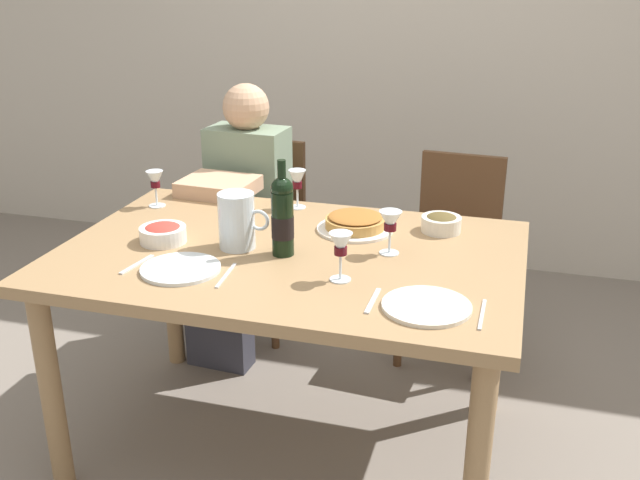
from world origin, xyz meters
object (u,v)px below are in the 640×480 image
Objects in this scene: baked_tart at (355,223)px; wine_glass_centre at (297,181)px; wine_glass_spare at (155,181)px; dinner_plate_right_setting at (427,306)px; water_pitcher at (237,224)px; dining_table at (290,276)px; olive_bowl at (441,222)px; chair_left at (261,222)px; wine_glass_right_diner at (390,223)px; chair_right at (454,244)px; salad_bowl at (163,233)px; wine_bottle at (283,216)px; wine_glass_left_diner at (341,246)px; diner_left at (238,214)px; dinner_plate_left_setting at (181,269)px.

baked_tart is 0.33m from wine_glass_centre.
dinner_plate_right_setting is at bearing -27.43° from wine_glass_spare.
dining_table is at bearing 6.60° from water_pitcher.
olive_bowl is 0.16× the size of chair_left.
chair_right is (0.14, 0.82, -0.37)m from wine_glass_right_diner.
salad_bowl is at bearing -59.03° from wine_glass_spare.
salad_bowl is 0.63× the size of dinner_plate_right_setting.
dining_table is at bearing 119.88° from chair_left.
wine_bottle is 2.10× the size of wine_glass_centre.
wine_glass_spare reaches higher than dining_table.
water_pitcher is 0.72m from dinner_plate_right_setting.
wine_glass_left_diner is 0.13× the size of diner_left.
dining_table is 6.10× the size of dinner_plate_left_setting.
wine_glass_spare is at bearing 32.65° from chair_right.
chair_right is at bearing 62.67° from dining_table.
chair_left is (-0.66, 1.09, -0.37)m from wine_glass_left_diner.
wine_glass_left_diner is (0.39, -0.16, 0.03)m from water_pitcher.
dinner_plate_right_setting is at bearing -22.76° from wine_glass_left_diner.
salad_bowl is 0.18× the size of chair_right.
wine_glass_left_diner is 0.61× the size of dinner_plate_right_setting.
dinner_plate_right_setting reaches higher than dining_table.
dinner_plate_right_setting is at bearing 131.72° from chair_left.
baked_tart reaches higher than dining_table.
water_pitcher reaches higher than dinner_plate_left_setting.
baked_tart is at bearing -33.53° from wine_glass_centre.
wine_glass_spare is at bearing 120.97° from salad_bowl.
chair_left is at bearing 106.38° from water_pitcher.
diner_left is at bearing 17.13° from chair_right.
wine_glass_spare is at bearing 124.09° from dinner_plate_left_setting.
dinner_plate_left_setting is 0.21× the size of diner_left.
wine_bottle reaches higher than salad_bowl.
wine_glass_centre is 0.94m from dinner_plate_right_setting.
dinner_plate_left_setting is (-0.59, -0.31, -0.10)m from wine_glass_right_diner.
diner_left reaches higher than dining_table.
dining_table is at bearing 128.05° from diner_left.
wine_glass_centre is 0.17× the size of chair_right.
water_pitcher is 1.33× the size of wine_glass_spare.
water_pitcher is 0.45m from wine_glass_centre.
wine_bottle is 0.17m from water_pitcher.
wine_glass_centre is at bearing 128.63° from chair_left.
wine_glass_centre is (-0.56, 0.11, 0.07)m from olive_bowl.
salad_bowl is at bearing 94.49° from chair_left.
wine_glass_right_diner is at bearing 115.77° from dinner_plate_right_setting.
wine_glass_centre is 0.70m from dinner_plate_left_setting.
dinner_plate_left_setting is at bearing -142.09° from olive_bowl.
wine_glass_spare is (-0.62, 0.33, -0.03)m from wine_bottle.
wine_glass_spare is 1.27m from dinner_plate_right_setting.
chair_right is at bearing 65.32° from baked_tart.
wine_bottle is 0.36× the size of chair_right.
wine_glass_spare reaches higher than dinner_plate_left_setting.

